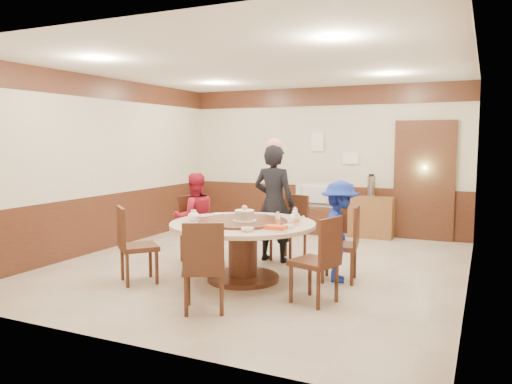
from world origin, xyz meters
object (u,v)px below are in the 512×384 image
at_px(banquet_table, 243,239).
at_px(person_standing, 274,203).
at_px(person_blue, 340,231).
at_px(tv_stand, 314,220).
at_px(birthday_cake, 245,215).
at_px(side_cabinet, 372,217).
at_px(thermos, 371,187).
at_px(shrimp_platter, 276,229).
at_px(television, 315,195).
at_px(person_red, 195,218).

height_order(banquet_table, person_standing, person_standing).
bearing_deg(person_blue, tv_stand, 10.30).
height_order(birthday_cake, side_cabinet, birthday_cake).
xyz_separation_m(birthday_cake, thermos, (0.83, 3.58, 0.09)).
relative_size(person_blue, side_cabinet, 1.61).
bearing_deg(thermos, banquet_table, -103.97).
distance_m(person_standing, side_cabinet, 2.65).
height_order(shrimp_platter, television, television).
distance_m(shrimp_platter, tv_stand, 4.00).
height_order(person_standing, thermos, person_standing).
bearing_deg(banquet_table, person_blue, 23.09).
bearing_deg(shrimp_platter, tv_stand, 101.79).
xyz_separation_m(banquet_table, person_blue, (1.13, 0.48, 0.11)).
height_order(shrimp_platter, thermos, thermos).
bearing_deg(banquet_table, shrimp_platter, -31.46).
xyz_separation_m(person_standing, television, (-0.16, 2.40, -0.13)).
xyz_separation_m(person_blue, thermos, (-0.25, 3.05, 0.30)).
relative_size(side_cabinet, thermos, 2.11).
bearing_deg(thermos, person_standing, -110.67).
xyz_separation_m(banquet_table, side_cabinet, (0.90, 3.54, -0.16)).
distance_m(person_standing, birthday_cake, 1.15).
height_order(person_red, television, person_red).
distance_m(person_red, shrimp_platter, 1.94).
bearing_deg(birthday_cake, person_blue, 25.74).
distance_m(person_red, television, 3.06).
bearing_deg(person_blue, side_cabinet, -9.06).
bearing_deg(television, side_cabinet, -177.50).
xyz_separation_m(tv_stand, thermos, (1.08, 0.03, 0.69)).
xyz_separation_m(person_red, birthday_cake, (1.12, -0.62, 0.19)).
relative_size(shrimp_platter, thermos, 0.79).
bearing_deg(side_cabinet, banquet_table, -104.27).
bearing_deg(thermos, tv_stand, -178.40).
height_order(tv_stand, television, television).
height_order(person_blue, television, person_blue).
bearing_deg(birthday_cake, television, 93.89).
bearing_deg(television, tv_stand, -179.07).
relative_size(banquet_table, television, 2.25).
bearing_deg(side_cabinet, television, -178.43).
bearing_deg(side_cabinet, person_red, -123.73).
xyz_separation_m(person_red, tv_stand, (0.88, 2.93, -0.41)).
bearing_deg(person_standing, television, -83.82).
distance_m(birthday_cake, television, 3.56).
bearing_deg(banquet_table, birthday_cake, -42.62).
bearing_deg(banquet_table, thermos, 76.03).
bearing_deg(television, person_standing, 94.74).
distance_m(person_red, side_cabinet, 3.57).
xyz_separation_m(television, thermos, (1.08, 0.03, 0.20)).
height_order(banquet_table, side_cabinet, banquet_table).
bearing_deg(tv_stand, banquet_table, -86.79).
relative_size(television, side_cabinet, 1.03).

